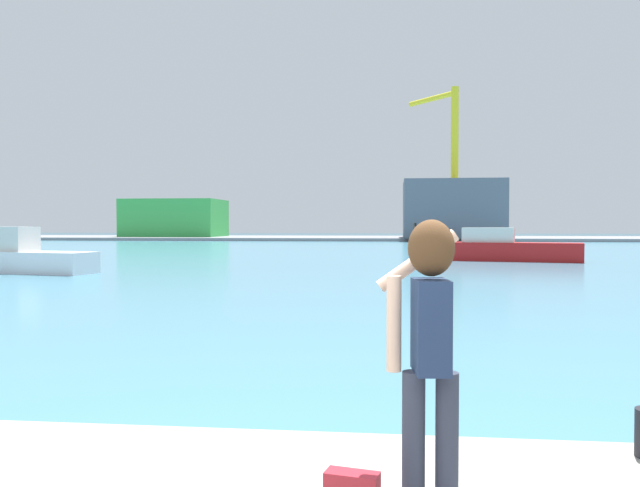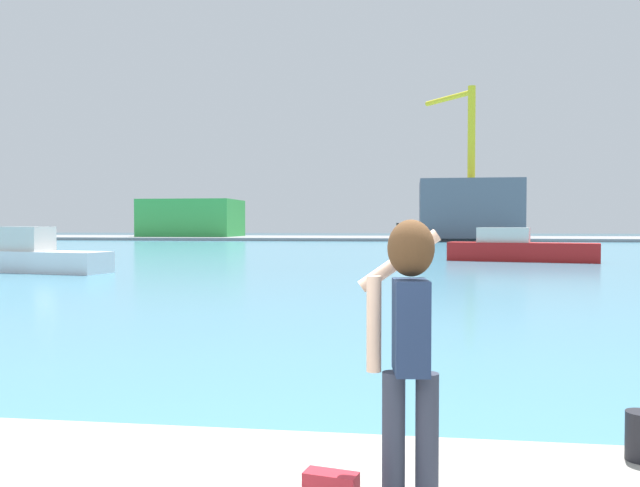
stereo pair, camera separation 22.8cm
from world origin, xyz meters
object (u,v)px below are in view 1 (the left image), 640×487
boat_moored_2 (503,249)px  port_crane (450,150)px  warehouse_left (175,218)px  boat_moored (20,257)px  warehouse_right (452,209)px  person_photographer (429,331)px

boat_moored_2 → port_crane: size_ratio=0.45×
warehouse_left → port_crane: bearing=-9.2°
boat_moored → warehouse_right: warehouse_right is taller
boat_moored_2 → port_crane: 49.77m
warehouse_left → warehouse_right: size_ratio=1.07×
person_photographer → warehouse_right: warehouse_right is taller
boat_moored → port_crane: 66.55m
boat_moored_2 → warehouse_left: bearing=139.3°
person_photographer → boat_moored: (-17.39, 24.52, -0.85)m
boat_moored → boat_moored_2: boat_moored is taller
person_photographer → boat_moored: person_photographer is taller
person_photographer → port_crane: bearing=-11.2°
boat_moored_2 → person_photographer: bearing=-86.2°
person_photographer → warehouse_right: bearing=-11.4°
boat_moored → port_crane: size_ratio=0.36×
person_photographer → boat_moored_2: 37.43m
warehouse_right → warehouse_left: bearing=172.5°
warehouse_right → port_crane: (-0.39, -1.22, 7.90)m
boat_moored_2 → warehouse_left: 67.74m
warehouse_left → warehouse_right: bearing=-7.5°
boat_moored_2 → warehouse_right: bearing=102.3°
person_photographer → boat_moored_2: size_ratio=0.20×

